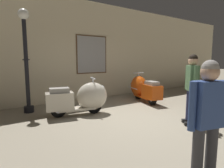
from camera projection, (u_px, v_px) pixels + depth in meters
name	position (u px, v px, depth m)	size (l,w,h in m)	color
ground_plane	(144.00, 120.00, 4.77)	(60.00, 60.00, 0.00)	gray
showroom_back_wall	(87.00, 51.00, 7.19)	(18.00, 0.24, 3.73)	beige
scooter_0	(83.00, 98.00, 5.15)	(1.75, 0.83, 1.03)	black
scooter_1	(142.00, 88.00, 6.91)	(0.86, 1.78, 1.05)	black
lamppost	(26.00, 56.00, 5.22)	(0.30, 0.30, 2.92)	black
visitor_0	(207.00, 116.00, 2.13)	(0.50, 0.31, 1.53)	black
visitor_1	(192.00, 84.00, 4.30)	(0.42, 0.45, 1.66)	black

